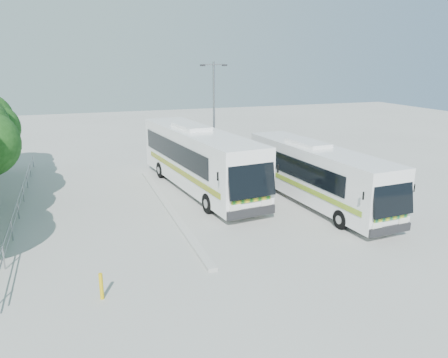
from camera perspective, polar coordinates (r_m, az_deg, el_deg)
name	(u,v)px	position (r m, az deg, el deg)	size (l,w,h in m)	color
ground	(219,215)	(23.32, -0.63, -4.76)	(100.00, 100.00, 0.00)	#A9A9A4
kerb_divider	(169,207)	(24.54, -7.25, -3.66)	(0.40, 16.00, 0.15)	#B2B2AD
railing	(19,200)	(25.94, -25.16, -2.45)	(0.06, 22.00, 1.00)	gray
coach_main	(199,158)	(27.36, -3.34, 2.79)	(4.31, 13.87, 3.79)	white
coach_adjacent	(317,173)	(25.21, 12.00, 0.74)	(3.21, 11.99, 3.29)	silver
lamppost	(214,113)	(31.17, -1.32, 8.60)	(1.92, 0.22, 7.87)	gray
bollard	(101,286)	(16.04, -15.73, -13.33)	(0.14, 0.14, 0.97)	gold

